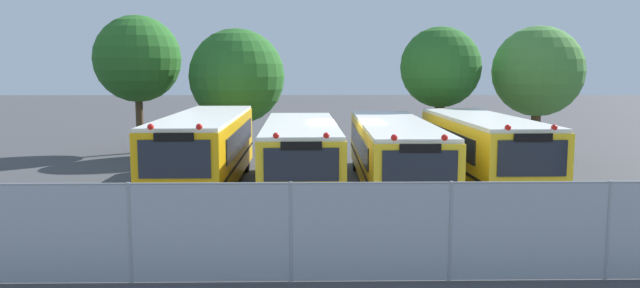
% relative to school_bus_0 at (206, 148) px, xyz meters
% --- Properties ---
extents(ground_plane, '(160.00, 160.00, 0.00)m').
position_rel_school_bus_0_xyz_m(ground_plane, '(4.96, -0.08, -1.46)').
color(ground_plane, '#424244').
extents(school_bus_0, '(2.50, 10.72, 2.78)m').
position_rel_school_bus_0_xyz_m(school_bus_0, '(0.00, 0.00, 0.00)').
color(school_bus_0, '#EAA80C').
rests_on(school_bus_0, ground_plane).
extents(school_bus_1, '(2.71, 9.84, 2.52)m').
position_rel_school_bus_0_xyz_m(school_bus_1, '(3.36, -0.35, -0.13)').
color(school_bus_1, yellow).
rests_on(school_bus_1, ground_plane).
extents(school_bus_2, '(2.67, 11.62, 2.54)m').
position_rel_school_bus_0_xyz_m(school_bus_2, '(6.65, -0.18, -0.12)').
color(school_bus_2, yellow).
rests_on(school_bus_2, ground_plane).
extents(school_bus_3, '(2.57, 9.56, 2.71)m').
position_rel_school_bus_0_xyz_m(school_bus_3, '(9.75, -0.34, -0.03)').
color(school_bus_3, yellow).
rests_on(school_bus_3, ground_plane).
extents(tree_0, '(4.35, 4.35, 6.93)m').
position_rel_school_bus_0_xyz_m(tree_0, '(-4.79, 9.61, 3.32)').
color(tree_0, '#4C3823').
rests_on(tree_0, ground_plane).
extents(tree_1, '(4.73, 4.73, 6.25)m').
position_rel_school_bus_0_xyz_m(tree_1, '(0.10, 9.04, 2.50)').
color(tree_1, '#4C3823').
rests_on(tree_1, ground_plane).
extents(tree_2, '(3.75, 3.75, 6.21)m').
position_rel_school_bus_0_xyz_m(tree_2, '(9.65, 6.93, 2.89)').
color(tree_2, '#4C3823').
rests_on(tree_2, ground_plane).
extents(tree_3, '(4.17, 4.17, 6.23)m').
position_rel_school_bus_0_xyz_m(tree_3, '(14.31, 6.68, 2.67)').
color(tree_3, '#4C3823').
rests_on(tree_3, ground_plane).
extents(chainlink_fence, '(15.94, 0.07, 2.04)m').
position_rel_school_bus_0_xyz_m(chainlink_fence, '(4.87, -9.75, -0.41)').
color(chainlink_fence, '#9EA0A3').
rests_on(chainlink_fence, ground_plane).
extents(traffic_cone, '(0.37, 0.37, 0.49)m').
position_rel_school_bus_0_xyz_m(traffic_cone, '(4.82, -8.52, -1.22)').
color(traffic_cone, '#EA5914').
rests_on(traffic_cone, ground_plane).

